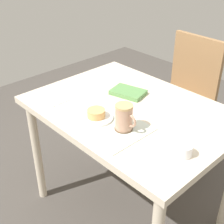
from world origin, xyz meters
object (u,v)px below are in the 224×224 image
(small_book, at_px, (128,92))
(pastry_plate, at_px, (96,118))
(coffee_mug, at_px, (124,117))
(wooden_chair, at_px, (183,97))
(dining_table, at_px, (130,123))
(pastry, at_px, (96,113))
(sugar_bowl, at_px, (184,150))

(small_book, bearing_deg, pastry_plate, -89.84)
(pastry_plate, bearing_deg, coffee_mug, 12.68)
(pastry_plate, height_order, coffee_mug, coffee_mug)
(small_book, bearing_deg, wooden_chair, 78.20)
(dining_table, relative_size, wooden_chair, 1.15)
(pastry, height_order, small_book, pastry)
(dining_table, xyz_separation_m, sugar_bowl, (0.41, -0.13, 0.12))
(pastry_plate, relative_size, coffee_mug, 1.35)
(sugar_bowl, bearing_deg, small_book, 157.09)
(wooden_chair, xyz_separation_m, pastry_plate, (0.11, -0.91, 0.26))
(coffee_mug, bearing_deg, small_book, 131.25)
(pastry_plate, bearing_deg, small_book, 104.91)
(dining_table, xyz_separation_m, pastry_plate, (-0.03, -0.20, 0.10))
(coffee_mug, bearing_deg, dining_table, 125.05)
(wooden_chair, bearing_deg, sugar_bowl, 125.09)
(sugar_bowl, bearing_deg, pastry, -170.15)
(dining_table, distance_m, wooden_chair, 0.74)
(dining_table, xyz_separation_m, pastry, (-0.03, -0.20, 0.13))
(wooden_chair, height_order, sugar_bowl, wooden_chair)
(dining_table, distance_m, coffee_mug, 0.26)
(dining_table, bearing_deg, wooden_chair, 101.71)
(wooden_chair, distance_m, small_book, 0.66)
(small_book, bearing_deg, pastry, -89.84)
(wooden_chair, bearing_deg, small_book, 94.06)
(pastry_plate, distance_m, sugar_bowl, 0.46)
(dining_table, height_order, small_book, small_book)
(wooden_chair, xyz_separation_m, sugar_bowl, (0.56, -0.83, 0.28))
(coffee_mug, bearing_deg, pastry, -167.32)
(pastry_plate, xyz_separation_m, pastry, (0.00, 0.00, 0.03))
(dining_table, xyz_separation_m, coffee_mug, (0.12, -0.17, 0.16))
(wooden_chair, relative_size, pastry, 10.49)
(sugar_bowl, bearing_deg, wooden_chair, 123.99)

